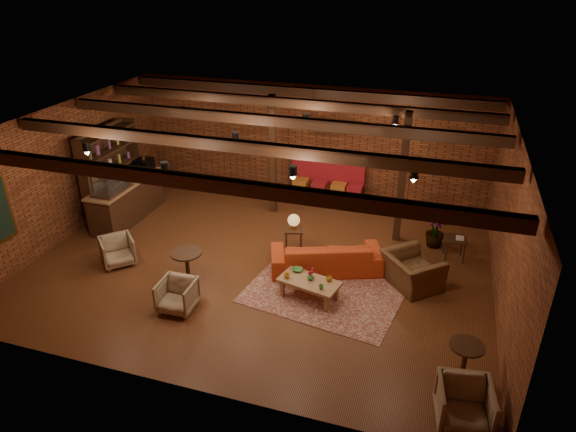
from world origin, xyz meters
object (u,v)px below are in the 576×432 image
(side_table_lamp, at_px, (294,223))
(round_table_left, at_px, (187,261))
(armchair_a, at_px, (117,250))
(armchair_far, at_px, (464,403))
(side_table_book, at_px, (456,240))
(sofa, at_px, (326,256))
(armchair_right, at_px, (413,266))
(plant_tall, at_px, (440,200))
(round_table_right, at_px, (465,356))
(coffee_table, at_px, (309,282))
(armchair_b, at_px, (177,294))

(side_table_lamp, height_order, round_table_left, side_table_lamp)
(armchair_a, distance_m, armchair_far, 7.82)
(side_table_book, bearing_deg, armchair_a, -160.94)
(sofa, height_order, armchair_right, armchair_right)
(armchair_far, height_order, plant_tall, plant_tall)
(side_table_book, bearing_deg, plant_tall, 134.45)
(sofa, relative_size, armchair_far, 3.09)
(armchair_a, relative_size, round_table_right, 1.08)
(sofa, bearing_deg, coffee_table, 65.48)
(sofa, height_order, side_table_lamp, side_table_lamp)
(armchair_b, bearing_deg, coffee_table, 23.91)
(side_table_book, bearing_deg, round_table_right, -86.50)
(round_table_left, distance_m, plant_tall, 5.88)
(armchair_right, xyz_separation_m, round_table_right, (1.06, -2.45, -0.05))
(armchair_b, height_order, plant_tall, plant_tall)
(side_table_book, distance_m, armchair_far, 4.87)
(coffee_table, xyz_separation_m, round_table_left, (-2.64, -0.15, 0.09))
(armchair_b, distance_m, round_table_right, 5.35)
(side_table_lamp, xyz_separation_m, side_table_book, (3.64, 0.66, -0.19))
(armchair_far, bearing_deg, sofa, 121.51)
(armchair_right, height_order, round_table_right, armchair_right)
(side_table_book, height_order, round_table_right, round_table_right)
(side_table_lamp, bearing_deg, sofa, -35.48)
(side_table_lamp, relative_size, plant_tall, 0.37)
(side_table_lamp, relative_size, armchair_b, 1.28)
(round_table_left, xyz_separation_m, armchair_b, (0.29, -0.98, -0.12))
(armchair_a, height_order, side_table_book, armchair_a)
(plant_tall, bearing_deg, coffee_table, -128.01)
(armchair_right, height_order, armchair_far, armchair_right)
(side_table_book, bearing_deg, coffee_table, -138.01)
(armchair_right, relative_size, side_table_book, 2.00)
(round_table_right, height_order, plant_tall, plant_tall)
(coffee_table, height_order, round_table_left, round_table_left)
(coffee_table, xyz_separation_m, armchair_far, (3.00, -2.37, 0.02))
(plant_tall, bearing_deg, armchair_far, -82.59)
(armchair_b, bearing_deg, side_table_book, 33.49)
(round_table_right, xyz_separation_m, armchair_far, (0.00, -0.99, -0.05))
(coffee_table, relative_size, round_table_left, 1.93)
(armchair_right, relative_size, plant_tall, 0.45)
(sofa, relative_size, armchair_right, 2.18)
(side_table_book, relative_size, armchair_far, 0.71)
(round_table_right, bearing_deg, armchair_a, 169.56)
(round_table_right, bearing_deg, side_table_book, 93.50)
(sofa, distance_m, round_table_right, 3.86)
(side_table_book, relative_size, plant_tall, 0.23)
(side_table_book, bearing_deg, armchair_b, -144.71)
(round_table_right, bearing_deg, round_table_left, 167.66)
(armchair_b, bearing_deg, side_table_lamp, 61.78)
(armchair_a, xyz_separation_m, armchair_right, (6.39, 1.08, 0.13))
(side_table_lamp, distance_m, armchair_far, 5.72)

